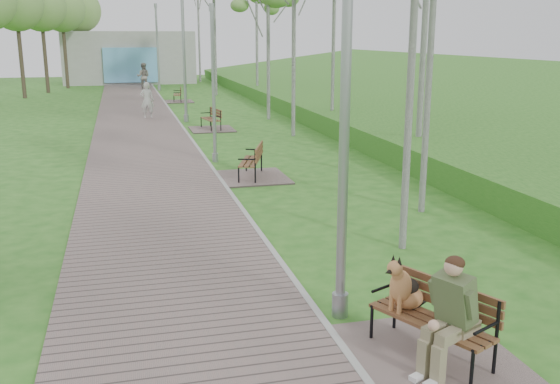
{
  "coord_description": "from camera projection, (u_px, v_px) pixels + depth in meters",
  "views": [
    {
      "loc": [
        -2.42,
        -1.11,
        3.68
      ],
      "look_at": [
        0.09,
        8.73,
        1.12
      ],
      "focal_mm": 40.0,
      "sensor_mm": 36.0,
      "label": 1
    }
  ],
  "objects": [
    {
      "name": "bench_main",
      "position": [
        429.0,
        325.0,
        7.16
      ],
      "size": [
        1.84,
        2.04,
        1.6
      ],
      "color": "#73635D",
      "rests_on": "ground"
    },
    {
      "name": "bench_second",
      "position": [
        251.0,
        170.0,
        16.5
      ],
      "size": [
        1.82,
        2.02,
        1.11
      ],
      "color": "#73635D",
      "rests_on": "ground"
    },
    {
      "name": "pedestrian_far",
      "position": [
        143.0,
        77.0,
        43.05
      ],
      "size": [
        1.03,
        0.87,
        1.86
      ],
      "primitive_type": "imported",
      "rotation": [
        0.0,
        0.0,
        2.94
      ],
      "color": "gray",
      "rests_on": "ground"
    },
    {
      "name": "walkway",
      "position": [
        142.0,
        141.0,
        22.29
      ],
      "size": [
        3.5,
        67.0,
        0.04
      ],
      "primitive_type": "cube",
      "color": "#73635D",
      "rests_on": "ground"
    },
    {
      "name": "lamp_post_near",
      "position": [
        345.0,
        120.0,
        7.77
      ],
      "size": [
        0.22,
        0.22,
        5.68
      ],
      "color": "#979A9F",
      "rests_on": "ground"
    },
    {
      "name": "bench_third",
      "position": [
        211.0,
        125.0,
        24.98
      ],
      "size": [
        1.71,
        1.9,
        1.05
      ],
      "color": "#73635D",
      "rests_on": "ground"
    },
    {
      "name": "lamp_post_far",
      "position": [
        158.0,
        51.0,
        42.2
      ],
      "size": [
        0.22,
        0.22,
        5.76
      ],
      "color": "#979A9F",
      "rests_on": "ground"
    },
    {
      "name": "lamp_post_second",
      "position": [
        214.0,
        90.0,
        18.15
      ],
      "size": [
        0.18,
        0.18,
        4.56
      ],
      "color": "#979A9F",
      "rests_on": "ground"
    },
    {
      "name": "pedestrian_near",
      "position": [
        147.0,
        100.0,
        28.16
      ],
      "size": [
        0.67,
        0.5,
        1.65
      ],
      "primitive_type": "imported",
      "rotation": [
        0.0,
        0.0,
        2.95
      ],
      "color": "silver",
      "rests_on": "ground"
    },
    {
      "name": "lamp_post_third",
      "position": [
        184.0,
        60.0,
        26.66
      ],
      "size": [
        0.22,
        0.22,
        5.71
      ],
      "color": "#979A9F",
      "rests_on": "ground"
    },
    {
      "name": "embankment",
      "position": [
        505.0,
        133.0,
        24.19
      ],
      "size": [
        14.0,
        70.0,
        1.6
      ],
      "primitive_type": "cube",
      "color": "#569435",
      "rests_on": "ground"
    },
    {
      "name": "building_north",
      "position": [
        129.0,
        57.0,
        49.57
      ],
      "size": [
        10.0,
        5.2,
        4.0
      ],
      "color": "#9E9E99",
      "rests_on": "ground"
    },
    {
      "name": "bench_far",
      "position": [
        177.0,
        99.0,
        35.51
      ],
      "size": [
        1.66,
        1.84,
        1.02
      ],
      "color": "#73635D",
      "rests_on": "ground"
    },
    {
      "name": "kerb",
      "position": [
        191.0,
        139.0,
        22.71
      ],
      "size": [
        0.1,
        67.0,
        0.05
      ],
      "primitive_type": "cube",
      "color": "#999993",
      "rests_on": "ground"
    }
  ]
}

